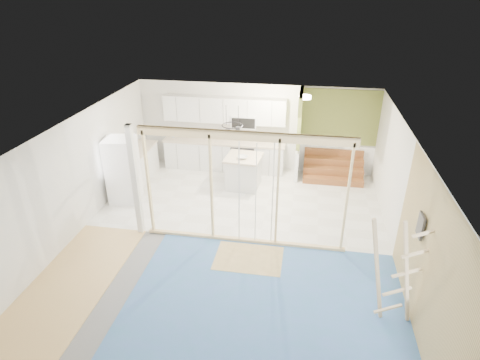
# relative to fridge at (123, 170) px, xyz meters

# --- Properties ---
(room) EXTENTS (7.01, 8.01, 2.61)m
(room) POSITION_rel_fridge_xyz_m (3.05, -1.36, 0.44)
(room) COLOR slate
(room) RESTS_ON ground
(floor_overlays) EXTENTS (7.00, 8.00, 0.03)m
(floor_overlays) POSITION_rel_fridge_xyz_m (3.12, -1.29, -0.85)
(floor_overlays) COLOR white
(floor_overlays) RESTS_ON room
(stud_frame) EXTENTS (4.66, 0.14, 2.60)m
(stud_frame) POSITION_rel_fridge_xyz_m (2.78, -1.36, 0.74)
(stud_frame) COLOR #ECDB90
(stud_frame) RESTS_ON room
(base_cabinets) EXTENTS (4.45, 2.24, 0.93)m
(base_cabinets) POSITION_rel_fridge_xyz_m (1.44, 2.01, -0.40)
(base_cabinets) COLOR white
(base_cabinets) RESTS_ON room
(upper_cabinets) EXTENTS (3.60, 0.41, 0.85)m
(upper_cabinets) POSITION_rel_fridge_xyz_m (2.21, 2.46, 0.96)
(upper_cabinets) COLOR white
(upper_cabinets) RESTS_ON room
(green_partition) EXTENTS (2.25, 1.51, 2.60)m
(green_partition) POSITION_rel_fridge_xyz_m (5.09, 2.30, 0.08)
(green_partition) COLOR olive
(green_partition) RESTS_ON room
(pot_rack) EXTENTS (0.52, 0.52, 0.72)m
(pot_rack) POSITION_rel_fridge_xyz_m (2.74, 0.53, 1.13)
(pot_rack) COLOR black
(pot_rack) RESTS_ON room
(sheathing_panel) EXTENTS (0.02, 4.00, 2.60)m
(sheathing_panel) POSITION_rel_fridge_xyz_m (6.53, -3.36, 0.44)
(sheathing_panel) COLOR tan
(sheathing_panel) RESTS_ON room
(electrical_panel) EXTENTS (0.04, 0.30, 0.40)m
(electrical_panel) POSITION_rel_fridge_xyz_m (6.48, -2.76, 0.79)
(electrical_panel) COLOR #343539
(electrical_panel) RESTS_ON room
(ceiling_light) EXTENTS (0.32, 0.32, 0.08)m
(ceiling_light) POSITION_rel_fridge_xyz_m (4.45, 1.64, 1.68)
(ceiling_light) COLOR #FFEABF
(ceiling_light) RESTS_ON room
(fridge) EXTENTS (0.87, 0.85, 1.73)m
(fridge) POSITION_rel_fridge_xyz_m (0.00, 0.00, 0.00)
(fridge) COLOR white
(fridge) RESTS_ON room
(island) EXTENTS (1.02, 1.02, 0.93)m
(island) POSITION_rel_fridge_xyz_m (2.92, 1.26, -0.40)
(island) COLOR silver
(island) RESTS_ON room
(bowl) EXTENTS (0.28, 0.28, 0.07)m
(bowl) POSITION_rel_fridge_xyz_m (2.91, 1.14, 0.10)
(bowl) COLOR silver
(bowl) RESTS_ON island
(soap_bottle_a) EXTENTS (0.13, 0.13, 0.31)m
(soap_bottle_a) POSITION_rel_fridge_xyz_m (0.55, 2.41, 0.22)
(soap_bottle_a) COLOR silver
(soap_bottle_a) RESTS_ON base_cabinets
(soap_bottle_b) EXTENTS (0.12, 0.12, 0.20)m
(soap_bottle_b) POSITION_rel_fridge_xyz_m (3.75, 2.28, 0.16)
(soap_bottle_b) COLOR white
(soap_bottle_b) RESTS_ON base_cabinets
(ladder) EXTENTS (1.08, 0.19, 2.03)m
(ladder) POSITION_rel_fridge_xyz_m (6.11, -3.25, 0.17)
(ladder) COLOR tan
(ladder) RESTS_ON room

